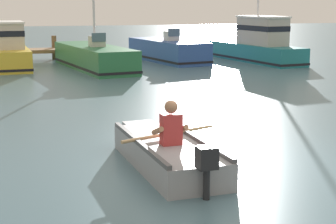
{
  "coord_description": "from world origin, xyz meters",
  "views": [
    {
      "loc": [
        -3.51,
        -8.81,
        2.76
      ],
      "look_at": [
        -0.55,
        1.84,
        0.55
      ],
      "focal_mm": 58.42,
      "sensor_mm": 36.0,
      "label": 1
    }
  ],
  "objects_px": {
    "rowboat_with_person": "(167,152)",
    "moored_boat_green": "(94,58)",
    "moored_boat_yellow": "(7,50)",
    "moored_boat_blue": "(168,51)",
    "moored_boat_teal": "(257,45)"
  },
  "relations": [
    {
      "from": "moored_boat_yellow",
      "to": "moored_boat_blue",
      "type": "distance_m",
      "value": 7.46
    },
    {
      "from": "rowboat_with_person",
      "to": "moored_boat_green",
      "type": "bearing_deg",
      "value": 86.95
    },
    {
      "from": "rowboat_with_person",
      "to": "moored_boat_teal",
      "type": "xyz_separation_m",
      "value": [
        8.7,
        15.33,
        0.55
      ]
    },
    {
      "from": "rowboat_with_person",
      "to": "moored_boat_yellow",
      "type": "distance_m",
      "value": 16.32
    },
    {
      "from": "rowboat_with_person",
      "to": "moored_boat_green",
      "type": "xyz_separation_m",
      "value": [
        0.78,
        14.55,
        0.22
      ]
    },
    {
      "from": "moored_boat_green",
      "to": "moored_boat_teal",
      "type": "bearing_deg",
      "value": 5.58
    },
    {
      "from": "moored_boat_yellow",
      "to": "moored_boat_green",
      "type": "distance_m",
      "value": 3.89
    },
    {
      "from": "moored_boat_yellow",
      "to": "moored_boat_teal",
      "type": "distance_m",
      "value": 11.51
    },
    {
      "from": "moored_boat_green",
      "to": "moored_boat_blue",
      "type": "relative_size",
      "value": 1.17
    },
    {
      "from": "moored_boat_green",
      "to": "moored_boat_blue",
      "type": "xyz_separation_m",
      "value": [
        3.87,
        2.17,
        0.01
      ]
    },
    {
      "from": "moored_boat_green",
      "to": "rowboat_with_person",
      "type": "bearing_deg",
      "value": -93.05
    },
    {
      "from": "moored_boat_blue",
      "to": "moored_boat_green",
      "type": "bearing_deg",
      "value": -150.73
    },
    {
      "from": "rowboat_with_person",
      "to": "moored_boat_yellow",
      "type": "height_order",
      "value": "moored_boat_yellow"
    },
    {
      "from": "moored_boat_teal",
      "to": "moored_boat_blue",
      "type": "bearing_deg",
      "value": 161.05
    },
    {
      "from": "moored_boat_blue",
      "to": "moored_boat_teal",
      "type": "distance_m",
      "value": 4.3
    }
  ]
}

